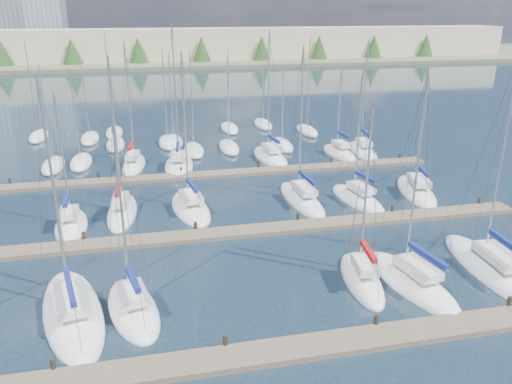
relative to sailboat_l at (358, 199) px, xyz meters
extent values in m
plane|color=#1E2E3C|center=(-10.53, 39.60, -0.18)|extent=(400.00, 400.00, 0.00)
cube|color=#6B5E4C|center=(-10.53, -18.40, -0.03)|extent=(44.00, 1.80, 0.35)
cylinder|color=#2D261C|center=(-22.53, -17.50, 0.12)|extent=(0.26, 0.26, 1.10)
cylinder|color=#2D261C|center=(-14.53, -17.50, 0.12)|extent=(0.26, 0.26, 1.10)
cylinder|color=#2D261C|center=(-6.53, -17.50, 0.12)|extent=(0.26, 0.26, 1.10)
cylinder|color=#2D261C|center=(1.47, -17.50, 0.12)|extent=(0.26, 0.26, 1.10)
cube|color=#6B5E4C|center=(-10.53, -4.40, -0.03)|extent=(44.00, 1.80, 0.35)
cylinder|color=#2D261C|center=(-22.53, -3.50, 0.12)|extent=(0.26, 0.26, 1.10)
cylinder|color=#2D261C|center=(-14.53, -3.50, 0.12)|extent=(0.26, 0.26, 1.10)
cylinder|color=#2D261C|center=(-6.53, -3.50, 0.12)|extent=(0.26, 0.26, 1.10)
cylinder|color=#2D261C|center=(1.47, -3.50, 0.12)|extent=(0.26, 0.26, 1.10)
cylinder|color=#2D261C|center=(9.47, -3.50, 0.12)|extent=(0.26, 0.26, 1.10)
cube|color=#6B5E4C|center=(-10.53, 9.60, -0.03)|extent=(44.00, 1.80, 0.35)
cylinder|color=#2D261C|center=(-30.53, 10.50, 0.12)|extent=(0.26, 0.26, 1.10)
cylinder|color=#2D261C|center=(-22.53, 10.50, 0.12)|extent=(0.26, 0.26, 1.10)
cylinder|color=#2D261C|center=(-14.53, 10.50, 0.12)|extent=(0.26, 0.26, 1.10)
cylinder|color=#2D261C|center=(-6.53, 10.50, 0.12)|extent=(0.26, 0.26, 1.10)
cylinder|color=#2D261C|center=(1.47, 10.50, 0.12)|extent=(0.26, 0.26, 1.10)
cylinder|color=#2D261C|center=(9.47, 10.50, 0.12)|extent=(0.26, 0.26, 1.10)
ellipsoid|color=white|center=(0.00, 0.03, -0.13)|extent=(3.60, 7.94, 1.60)
cube|color=black|center=(0.00, 0.03, -0.13)|extent=(1.83, 3.83, 0.12)
cube|color=silver|center=(0.05, -0.35, 1.17)|extent=(1.75, 2.85, 0.50)
cylinder|color=#9EA0A5|center=(-0.09, 0.63, 5.89)|extent=(0.14, 0.14, 9.93)
cylinder|color=#9EA0A5|center=(0.14, -0.96, 2.22)|extent=(0.57, 3.20, 0.10)
cube|color=navy|center=(0.14, -0.96, 2.34)|extent=(0.73, 2.97, 0.30)
ellipsoid|color=white|center=(-22.27, -12.72, -0.13)|extent=(5.21, 10.43, 1.60)
cube|color=black|center=(-22.27, -12.72, -0.13)|extent=(2.62, 5.03, 0.12)
cube|color=silver|center=(-22.16, -13.21, 1.17)|extent=(2.43, 3.79, 0.50)
cylinder|color=#9EA0A5|center=(-22.45, -11.94, 6.77)|extent=(0.14, 0.14, 11.69)
cylinder|color=#9EA0A5|center=(-21.99, -13.99, 2.22)|extent=(1.02, 4.12, 0.10)
cube|color=navy|center=(-21.99, -13.99, 2.34)|extent=(1.14, 3.83, 0.30)
ellipsoid|color=white|center=(-20.04, 1.56, -0.13)|extent=(2.80, 8.23, 1.60)
cube|color=black|center=(-20.04, 1.56, -0.13)|extent=(1.43, 3.96, 0.12)
cube|color=silver|center=(-20.06, 1.15, 1.17)|extent=(1.44, 2.91, 0.50)
cylinder|color=#9EA0A5|center=(-20.00, 2.20, 6.67)|extent=(0.14, 0.14, 11.49)
cylinder|color=#9EA0A5|center=(-20.10, 0.50, 2.22)|extent=(0.31, 3.40, 0.10)
cube|color=#9F1111|center=(-20.10, 0.50, 2.34)|extent=(0.49, 3.14, 0.30)
ellipsoid|color=white|center=(3.39, -13.39, -0.13)|extent=(3.52, 10.46, 1.60)
cube|color=black|center=(3.39, -13.39, -0.13)|extent=(1.81, 5.03, 0.12)
cube|color=silver|center=(3.36, -13.90, 1.17)|extent=(1.81, 3.70, 0.50)
cylinder|color=#9EA0A5|center=(3.44, -12.57, 7.22)|extent=(0.14, 0.14, 12.59)
cylinder|color=#9EA0A5|center=(3.31, -14.73, 2.22)|extent=(0.37, 4.32, 0.10)
cube|color=navy|center=(3.31, -14.73, 2.34)|extent=(0.55, 3.99, 0.30)
ellipsoid|color=white|center=(-4.30, 14.38, -0.13)|extent=(3.53, 8.77, 1.60)
cube|color=maroon|center=(-4.30, 14.38, -0.13)|extent=(1.81, 4.22, 0.12)
cube|color=silver|center=(-4.27, 13.95, 1.17)|extent=(1.80, 3.11, 0.50)
cylinder|color=#9EA0A5|center=(-4.36, 15.06, 7.21)|extent=(0.14, 0.14, 12.58)
cylinder|color=#9EA0A5|center=(-4.21, 13.27, 2.22)|extent=(0.38, 3.59, 0.10)
cube|color=navy|center=(-4.21, 13.27, 2.34)|extent=(0.56, 3.32, 0.30)
ellipsoid|color=white|center=(-14.53, 13.40, -0.13)|extent=(3.80, 8.45, 1.60)
cube|color=silver|center=(-14.57, 12.99, 1.17)|extent=(1.92, 3.02, 0.50)
cylinder|color=#9EA0A5|center=(-14.46, 14.05, 7.61)|extent=(0.14, 0.14, 13.38)
cylinder|color=#9EA0A5|center=(-14.64, 12.34, 2.22)|extent=(0.45, 3.43, 0.10)
cube|color=navy|center=(-14.64, 12.34, 2.34)|extent=(0.62, 3.18, 0.30)
ellipsoid|color=white|center=(-19.22, 14.60, -0.13)|extent=(3.17, 7.65, 1.60)
cube|color=black|center=(-19.22, 14.60, -0.13)|extent=(1.61, 3.68, 0.12)
cube|color=silver|center=(-19.27, 14.23, 1.17)|extent=(1.55, 2.74, 0.50)
cylinder|color=#9EA0A5|center=(-19.15, 15.19, 6.76)|extent=(0.14, 0.14, 11.69)
cylinder|color=#9EA0A5|center=(-19.35, 13.64, 2.22)|extent=(0.50, 3.11, 0.10)
cube|color=#9F1111|center=(-19.35, 13.64, 2.34)|extent=(0.66, 2.89, 0.30)
ellipsoid|color=white|center=(-19.02, -13.10, -0.13)|extent=(3.95, 7.20, 1.60)
cube|color=silver|center=(-18.95, -13.43, 1.17)|extent=(1.88, 2.63, 0.50)
cylinder|color=#9EA0A5|center=(-19.14, -12.56, 5.83)|extent=(0.14, 0.14, 9.81)
cylinder|color=#9EA0A5|center=(-18.83, -13.96, 2.22)|extent=(0.71, 2.82, 0.10)
cube|color=navy|center=(-18.83, -13.96, 2.34)|extent=(0.86, 2.64, 0.30)
ellipsoid|color=white|center=(-5.26, -12.82, -0.13)|extent=(2.99, 6.94, 1.60)
cube|color=maroon|center=(-5.26, -12.82, -0.13)|extent=(1.52, 3.34, 0.12)
cube|color=silver|center=(-5.31, -13.15, 1.17)|extent=(1.46, 2.49, 0.50)
cylinder|color=#9EA0A5|center=(-5.19, -12.28, 5.67)|extent=(0.14, 0.14, 9.49)
cylinder|color=#9EA0A5|center=(-5.38, -13.68, 2.22)|extent=(0.49, 2.81, 0.10)
cube|color=#9F1111|center=(-5.38, -13.68, 2.34)|extent=(0.65, 2.61, 0.30)
ellipsoid|color=white|center=(6.05, 0.78, -0.13)|extent=(4.63, 9.06, 1.60)
cube|color=silver|center=(5.94, 0.36, 1.17)|extent=(2.14, 3.30, 0.50)
cylinder|color=#9EA0A5|center=(6.21, 1.46, 6.05)|extent=(0.14, 0.14, 10.26)
cylinder|color=#9EA0A5|center=(5.78, -0.31, 2.22)|extent=(0.95, 3.57, 0.10)
cube|color=navy|center=(5.78, -0.31, 2.34)|extent=(1.07, 3.33, 0.30)
ellipsoid|color=white|center=(-23.80, -0.40, -0.13)|extent=(2.64, 6.38, 1.60)
cube|color=maroon|center=(-23.80, -0.40, -0.13)|extent=(1.36, 3.07, 0.12)
cube|color=silver|center=(-23.79, -0.72, 1.17)|extent=(1.40, 2.25, 0.50)
cylinder|color=#9EA0A5|center=(-23.82, 0.10, 5.48)|extent=(0.14, 0.14, 9.13)
cylinder|color=#9EA0A5|center=(-23.77, -1.22, 2.22)|extent=(0.20, 2.65, 0.10)
cube|color=navy|center=(-23.77, -1.22, 2.34)|extent=(0.39, 2.44, 0.30)
ellipsoid|color=white|center=(-2.43, -13.78, -0.13)|extent=(3.90, 8.72, 1.60)
cube|color=silver|center=(-2.37, -14.20, 1.17)|extent=(1.90, 3.13, 0.50)
cylinder|color=#9EA0A5|center=(-2.53, -13.11, 6.69)|extent=(0.14, 0.14, 11.53)
cylinder|color=#9EA0A5|center=(-2.27, -14.86, 2.22)|extent=(0.61, 3.51, 0.10)
cube|color=navy|center=(-2.27, -14.86, 2.34)|extent=(0.77, 3.26, 0.30)
ellipsoid|color=white|center=(-14.48, 1.15, -0.13)|extent=(3.80, 8.32, 1.60)
cube|color=maroon|center=(-14.48, 1.15, -0.13)|extent=(1.94, 4.01, 0.12)
cube|color=silver|center=(-14.43, 0.75, 1.17)|extent=(1.89, 2.98, 0.50)
cylinder|color=#9EA0A5|center=(-14.56, 1.79, 6.75)|extent=(0.14, 0.14, 11.66)
cylinder|color=#9EA0A5|center=(-14.35, 0.12, 2.22)|extent=(0.53, 3.36, 0.10)
cube|color=navy|center=(-14.35, 0.12, 2.34)|extent=(0.69, 3.11, 0.30)
ellipsoid|color=white|center=(-4.81, 1.03, -0.13)|extent=(2.94, 9.25, 1.60)
cube|color=silver|center=(-4.78, 0.58, 1.17)|extent=(1.53, 3.26, 0.50)
cylinder|color=#9EA0A5|center=(-4.84, 1.76, 6.90)|extent=(0.14, 0.14, 11.97)
cylinder|color=#9EA0A5|center=(-4.75, -0.15, 2.22)|extent=(0.30, 3.84, 0.10)
cube|color=navy|center=(-4.75, -0.15, 2.34)|extent=(0.48, 3.54, 0.30)
ellipsoid|color=white|center=(6.80, 14.43, -0.13)|extent=(3.22, 8.33, 1.60)
cube|color=silver|center=(6.76, 14.02, 1.17)|extent=(1.60, 2.96, 0.50)
cylinder|color=#9EA0A5|center=(6.87, 15.07, 6.68)|extent=(0.14, 0.14, 11.51)
cylinder|color=#9EA0A5|center=(6.69, 13.38, 2.22)|extent=(0.46, 3.40, 0.10)
cube|color=navy|center=(6.69, 13.38, 2.34)|extent=(0.63, 3.15, 0.30)
ellipsoid|color=white|center=(3.83, 14.21, -0.13)|extent=(3.02, 7.06, 1.60)
cube|color=silver|center=(3.86, 13.87, 1.17)|extent=(1.54, 2.51, 0.50)
cylinder|color=#9EA0A5|center=(3.78, 14.76, 5.15)|extent=(0.14, 0.14, 8.45)
cylinder|color=#9EA0A5|center=(3.91, 13.32, 2.22)|extent=(0.35, 2.89, 0.10)
cube|color=navy|center=(3.91, 13.32, 2.34)|extent=(0.53, 2.67, 0.30)
cylinder|color=#9EA0A5|center=(-31.28, 29.50, 6.32)|extent=(0.12, 0.12, 11.20)
ellipsoid|color=white|center=(-31.28, 29.50, 0.07)|extent=(2.20, 6.40, 1.40)
cylinder|color=#9EA0A5|center=(-14.47, 23.05, 5.79)|extent=(0.12, 0.12, 10.14)
ellipsoid|color=white|center=(-14.47, 23.05, 0.07)|extent=(2.20, 6.40, 1.40)
cylinder|color=#9EA0A5|center=(-15.21, 22.85, 5.97)|extent=(0.12, 0.12, 10.49)
ellipsoid|color=white|center=(-15.21, 22.85, 0.07)|extent=(2.20, 6.40, 1.40)
cylinder|color=#9EA0A5|center=(-1.46, 30.14, 5.75)|extent=(0.12, 0.12, 10.06)
ellipsoid|color=white|center=(-1.46, 30.14, 0.07)|extent=(2.20, 6.40, 1.40)
cylinder|color=#9EA0A5|center=(-24.76, 26.94, 5.42)|extent=(0.12, 0.12, 9.39)
ellipsoid|color=white|center=(-24.76, 26.94, 0.07)|extent=(2.20, 6.40, 1.40)
cylinder|color=#9EA0A5|center=(-27.50, 15.79, 5.65)|extent=(0.12, 0.12, 9.85)
ellipsoid|color=white|center=(-27.50, 15.79, 0.07)|extent=(2.20, 6.40, 1.40)
cylinder|color=#9EA0A5|center=(-24.76, 16.43, 5.37)|extent=(0.12, 0.12, 9.30)
ellipsoid|color=white|center=(-24.76, 16.43, 0.07)|extent=(2.20, 6.40, 1.40)
cylinder|color=#9EA0A5|center=(3.45, 25.01, 6.56)|extent=(0.12, 0.12, 11.68)
ellipsoid|color=white|center=(3.45, 25.01, 0.07)|extent=(2.20, 6.40, 1.40)
cylinder|color=#9EA0A5|center=(-8.22, 18.92, 5.60)|extent=(0.12, 0.12, 9.76)
ellipsoid|color=white|center=(-8.22, 18.92, 0.07)|extent=(2.20, 6.40, 1.40)
cylinder|color=#9EA0A5|center=(-21.87, 29.51, 6.70)|extent=(0.12, 0.12, 11.95)
ellipsoid|color=white|center=(-21.87, 29.51, 0.07)|extent=(2.20, 6.40, 1.40)
cylinder|color=#9EA0A5|center=(-1.77, 18.67, 4.95)|extent=(0.12, 0.12, 8.46)
ellipsoid|color=white|center=(-1.77, 18.67, 0.07)|extent=(2.20, 6.40, 1.40)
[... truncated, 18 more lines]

